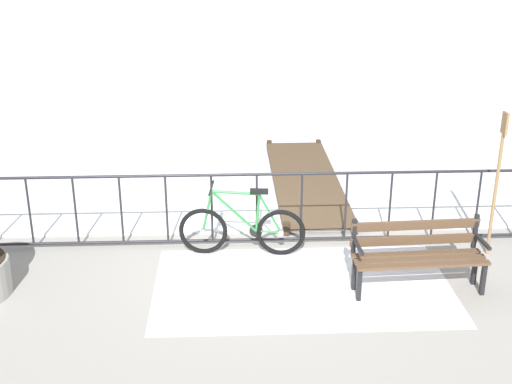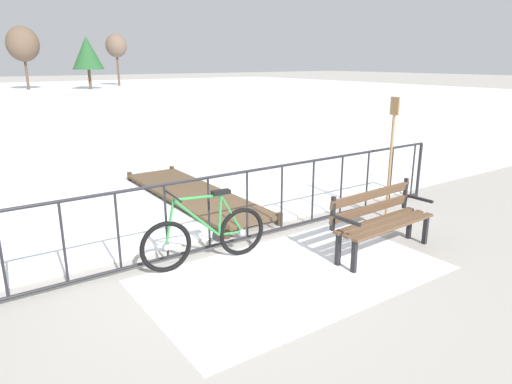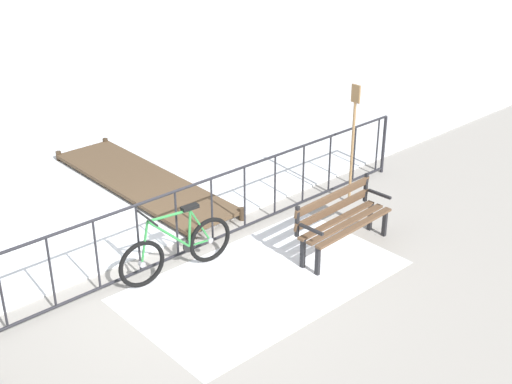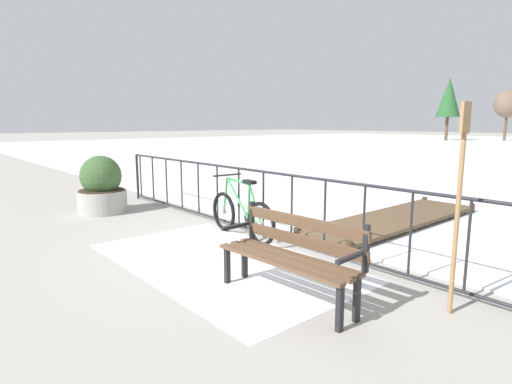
% 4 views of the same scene
% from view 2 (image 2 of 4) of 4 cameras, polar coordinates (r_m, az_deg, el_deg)
% --- Properties ---
extents(ground_plane, '(160.00, 160.00, 0.00)m').
position_cam_2_polar(ground_plane, '(6.37, -5.73, -7.40)').
color(ground_plane, '#9E9991').
extents(snow_patch, '(3.67, 2.10, 0.01)m').
position_cam_2_polar(snow_patch, '(5.73, 4.85, -10.13)').
color(snow_patch, white).
rests_on(snow_patch, ground).
extents(railing_fence, '(9.06, 0.06, 1.07)m').
position_cam_2_polar(railing_fence, '(6.17, -5.87, -2.63)').
color(railing_fence, '#232328').
rests_on(railing_fence, ground).
extents(bicycle_near_railing, '(1.71, 0.52, 0.97)m').
position_cam_2_polar(bicycle_near_railing, '(5.92, -6.28, -5.46)').
color(bicycle_near_railing, black).
rests_on(bicycle_near_railing, ground).
extents(park_bench, '(1.62, 0.56, 0.89)m').
position_cam_2_polar(park_bench, '(6.39, 15.13, -2.93)').
color(park_bench, brown).
rests_on(park_bench, ground).
extents(oar_upright, '(0.04, 0.16, 1.98)m').
position_cam_2_polar(oar_upright, '(7.71, 16.46, 5.01)').
color(oar_upright, '#937047').
rests_on(oar_upright, ground).
extents(wooden_dock, '(1.10, 4.13, 0.20)m').
position_cam_2_polar(wooden_dock, '(8.68, -7.81, -0.21)').
color(wooden_dock, brown).
rests_on(wooden_dock, ground).
extents(tree_far_west, '(2.74, 2.74, 4.58)m').
position_cam_2_polar(tree_far_west, '(44.85, -20.23, 15.91)').
color(tree_far_west, brown).
rests_on(tree_far_west, ground).
extents(tree_west_mid, '(2.07, 2.07, 5.07)m').
position_cam_2_polar(tree_west_mid, '(49.99, -16.97, 16.97)').
color(tree_west_mid, brown).
rests_on(tree_west_mid, ground).
extents(tree_centre, '(2.69, 2.69, 5.35)m').
position_cam_2_polar(tree_centre, '(46.02, -27.00, 16.06)').
color(tree_centre, brown).
rests_on(tree_centre, ground).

